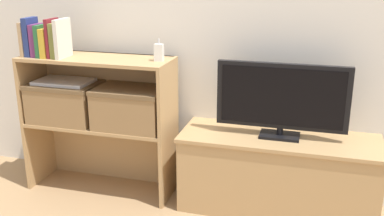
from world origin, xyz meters
TOP-DOWN VIEW (x-y plane):
  - ground_plane at (0.00, 0.00)m, footprint 16.00×16.00m
  - tv_stand at (0.50, 0.19)m, footprint 1.12×0.41m
  - tv at (0.50, 0.19)m, footprint 0.72×0.14m
  - bookshelf_lower_tier at (-0.59, 0.23)m, footprint 0.92×0.33m
  - bookshelf_upper_tier at (-0.59, 0.23)m, footprint 0.92×0.33m
  - book_tan at (-1.01, 0.10)m, footprint 0.02×0.13m
  - book_navy at (-0.98, 0.10)m, footprint 0.04×0.12m
  - book_plum at (-0.94, 0.10)m, footprint 0.03×0.12m
  - book_forest at (-0.90, 0.10)m, footprint 0.03×0.14m
  - book_mustard at (-0.87, 0.10)m, footprint 0.03×0.15m
  - book_maroon at (-0.84, 0.10)m, footprint 0.02×0.13m
  - book_olive at (-0.80, 0.10)m, footprint 0.04×0.13m
  - book_ivory at (-0.77, 0.10)m, footprint 0.02×0.16m
  - baby_monitor at (-0.20, 0.17)m, footprint 0.05×0.04m
  - storage_basket_left at (-0.81, 0.15)m, footprint 0.42×0.30m
  - storage_basket_right at (-0.38, 0.15)m, footprint 0.42×0.30m
  - laptop at (-0.81, 0.15)m, footprint 0.34×0.22m

SIDE VIEW (x-z plane):
  - ground_plane at x=0.00m, z-range 0.00..0.00m
  - tv_stand at x=0.50m, z-range 0.00..0.46m
  - bookshelf_lower_tier at x=-0.59m, z-range 0.06..0.51m
  - storage_basket_left at x=-0.81m, z-range 0.45..0.69m
  - storage_basket_right at x=-0.38m, z-range 0.45..0.69m
  - tv at x=0.50m, z-range 0.47..0.89m
  - laptop at x=-0.81m, z-range 0.68..0.71m
  - bookshelf_upper_tier at x=-0.59m, z-range 0.50..0.92m
  - baby_monitor at x=-0.20m, z-range 0.84..0.97m
  - book_mustard at x=-0.87m, z-range 0.85..1.03m
  - book_forest at x=-0.90m, z-range 0.85..1.04m
  - book_plum at x=-0.94m, z-range 0.85..1.05m
  - book_tan at x=-1.01m, z-range 0.85..1.06m
  - book_olive at x=-0.80m, z-range 0.85..1.06m
  - book_maroon at x=-0.84m, z-range 0.85..1.08m
  - book_ivory at x=-0.77m, z-range 0.85..1.08m
  - book_navy at x=-0.98m, z-range 0.85..1.08m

